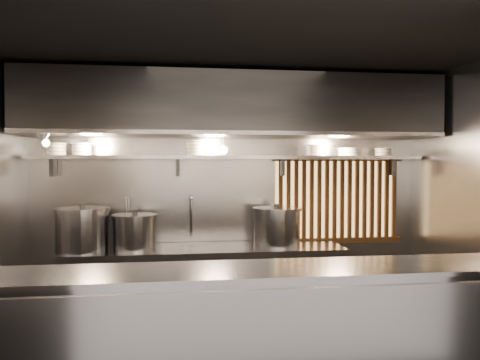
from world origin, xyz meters
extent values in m
plane|color=black|center=(0.00, 0.00, 2.80)|extent=(4.50, 4.50, 0.00)
plane|color=gray|center=(0.00, 1.50, 1.40)|extent=(4.50, 0.00, 4.50)
cube|color=gray|center=(0.00, -0.95, 0.55)|extent=(4.50, 0.50, 1.10)
cube|color=gray|center=(0.00, -0.95, 1.11)|extent=(4.50, 0.56, 0.03)
cube|color=gray|center=(-0.30, 1.13, 0.45)|extent=(3.00, 0.70, 0.90)
cube|color=gray|center=(0.00, 1.32, 1.88)|extent=(4.40, 0.34, 0.04)
cube|color=#2D2D30|center=(0.00, 1.10, 2.42)|extent=(4.40, 0.80, 0.65)
cube|color=gray|center=(0.00, 0.70, 2.12)|extent=(4.40, 0.03, 0.04)
cube|color=#FFC572|center=(1.30, 1.48, 1.38)|extent=(1.50, 0.02, 0.92)
cube|color=brown|center=(1.30, 1.43, 1.87)|extent=(1.56, 0.06, 0.06)
cube|color=brown|center=(1.30, 1.43, 0.89)|extent=(1.56, 0.06, 0.06)
cube|color=brown|center=(0.60, 1.43, 1.38)|extent=(0.04, 0.04, 0.92)
cube|color=brown|center=(0.69, 1.43, 1.38)|extent=(0.04, 0.04, 0.92)
cube|color=brown|center=(0.78, 1.43, 1.38)|extent=(0.04, 0.04, 0.92)
cube|color=brown|center=(0.88, 1.43, 1.38)|extent=(0.04, 0.04, 0.92)
cube|color=brown|center=(0.97, 1.43, 1.38)|extent=(0.04, 0.04, 0.92)
cube|color=brown|center=(1.07, 1.43, 1.38)|extent=(0.04, 0.04, 0.92)
cube|color=brown|center=(1.16, 1.43, 1.38)|extent=(0.04, 0.04, 0.92)
cube|color=brown|center=(1.25, 1.43, 1.38)|extent=(0.04, 0.04, 0.92)
cube|color=brown|center=(1.35, 1.43, 1.38)|extent=(0.04, 0.04, 0.92)
cube|color=brown|center=(1.44, 1.43, 1.38)|extent=(0.04, 0.04, 0.92)
cube|color=brown|center=(1.53, 1.43, 1.38)|extent=(0.04, 0.04, 0.92)
cube|color=brown|center=(1.63, 1.43, 1.38)|extent=(0.04, 0.04, 0.92)
cube|color=brown|center=(1.72, 1.43, 1.38)|extent=(0.04, 0.04, 0.92)
cube|color=brown|center=(1.82, 1.43, 1.38)|extent=(0.04, 0.04, 0.92)
cube|color=brown|center=(1.91, 1.43, 1.38)|extent=(0.04, 0.04, 0.92)
cube|color=brown|center=(2.00, 1.43, 1.38)|extent=(0.04, 0.04, 0.92)
cylinder|color=silver|center=(-1.15, 1.45, 1.19)|extent=(0.03, 0.03, 0.48)
sphere|color=silver|center=(-1.15, 1.45, 1.43)|extent=(0.04, 0.04, 0.04)
cylinder|color=silver|center=(-1.15, 1.32, 1.43)|extent=(0.03, 0.26, 0.03)
sphere|color=silver|center=(-1.15, 1.19, 1.43)|extent=(0.04, 0.04, 0.04)
cylinder|color=silver|center=(-1.15, 1.19, 1.36)|extent=(0.03, 0.03, 0.14)
cylinder|color=silver|center=(-0.45, 1.45, 1.19)|extent=(0.03, 0.03, 0.48)
sphere|color=silver|center=(-0.45, 1.45, 1.43)|extent=(0.04, 0.04, 0.04)
cylinder|color=silver|center=(-0.45, 1.32, 1.43)|extent=(0.03, 0.26, 0.03)
sphere|color=silver|center=(-0.45, 1.19, 1.43)|extent=(0.04, 0.04, 0.04)
cylinder|color=silver|center=(-0.45, 1.19, 1.36)|extent=(0.03, 0.03, 0.14)
cone|color=gray|center=(-1.90, 0.85, 2.07)|extent=(0.25, 0.27, 0.20)
sphere|color=#FFE0B2|center=(-1.87, 0.83, 2.01)|extent=(0.07, 0.07, 0.07)
cylinder|color=#2D2D30|center=(-1.90, 0.95, 2.15)|extent=(0.02, 0.22, 0.02)
cylinder|color=#2D2D30|center=(-0.10, 1.20, 2.04)|extent=(0.01, 0.01, 0.12)
sphere|color=#FFE0B2|center=(-0.10, 1.20, 1.96)|extent=(0.09, 0.09, 0.09)
cylinder|color=gray|center=(-1.06, 1.12, 1.07)|extent=(0.58, 0.58, 0.34)
cylinder|color=gray|center=(-1.06, 1.12, 1.26)|extent=(0.62, 0.62, 0.03)
cylinder|color=#2D2D30|center=(-1.06, 1.12, 1.29)|extent=(0.06, 0.06, 0.04)
cylinder|color=gray|center=(-1.59, 1.09, 1.11)|extent=(0.65, 0.65, 0.42)
cylinder|color=gray|center=(-1.59, 1.09, 1.34)|extent=(0.69, 0.69, 0.03)
cylinder|color=#2D2D30|center=(-1.59, 1.09, 1.37)|extent=(0.06, 0.06, 0.04)
cylinder|color=gray|center=(0.49, 1.14, 1.10)|extent=(0.57, 0.57, 0.39)
cylinder|color=gray|center=(0.49, 1.14, 1.31)|extent=(0.60, 0.60, 0.03)
cylinder|color=#2D2D30|center=(0.49, 1.14, 1.34)|extent=(0.06, 0.06, 0.04)
cylinder|color=white|center=(-1.90, 1.32, 1.92)|extent=(0.21, 0.21, 0.03)
cylinder|color=white|center=(-1.90, 1.32, 1.96)|extent=(0.21, 0.21, 0.03)
cylinder|color=white|center=(-1.90, 1.32, 2.00)|extent=(0.21, 0.21, 0.03)
cylinder|color=white|center=(-1.90, 1.32, 2.02)|extent=(0.23, 0.23, 0.01)
cylinder|color=white|center=(-1.63, 1.32, 1.92)|extent=(0.20, 0.20, 0.03)
cylinder|color=white|center=(-1.63, 1.32, 1.96)|extent=(0.20, 0.20, 0.03)
cylinder|color=white|center=(-1.63, 1.32, 2.00)|extent=(0.20, 0.20, 0.03)
cylinder|color=white|center=(-1.63, 1.32, 2.02)|extent=(0.21, 0.21, 0.01)
cylinder|color=white|center=(-0.40, 1.32, 1.92)|extent=(0.21, 0.21, 0.03)
cylinder|color=white|center=(-0.40, 1.32, 1.96)|extent=(0.21, 0.21, 0.03)
cylinder|color=white|center=(-0.40, 1.32, 2.00)|extent=(0.21, 0.21, 0.03)
cylinder|color=white|center=(-0.40, 1.32, 2.03)|extent=(0.21, 0.21, 0.03)
cylinder|color=white|center=(-0.40, 1.32, 2.06)|extent=(0.22, 0.22, 0.01)
cylinder|color=white|center=(0.96, 1.32, 1.92)|extent=(0.18, 0.18, 0.03)
cylinder|color=white|center=(0.96, 1.32, 1.96)|extent=(0.18, 0.18, 0.03)
cylinder|color=white|center=(0.96, 1.32, 2.00)|extent=(0.18, 0.18, 0.03)
cylinder|color=white|center=(0.96, 1.32, 2.02)|extent=(0.20, 0.20, 0.01)
cylinder|color=white|center=(1.37, 1.32, 1.92)|extent=(0.23, 0.23, 0.03)
cylinder|color=white|center=(1.37, 1.32, 1.96)|extent=(0.23, 0.23, 0.03)
cylinder|color=white|center=(1.37, 1.32, 1.99)|extent=(0.25, 0.25, 0.01)
cylinder|color=white|center=(1.81, 1.32, 1.92)|extent=(0.19, 0.19, 0.03)
cylinder|color=white|center=(1.81, 1.32, 1.96)|extent=(0.19, 0.19, 0.03)
cylinder|color=white|center=(1.81, 1.32, 1.99)|extent=(0.21, 0.21, 0.01)
camera|label=1|loc=(-0.61, -3.93, 1.81)|focal=35.00mm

